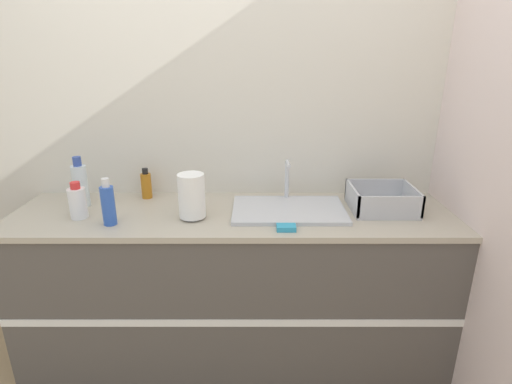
{
  "coord_description": "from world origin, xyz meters",
  "views": [
    {
      "loc": [
        0.12,
        -1.63,
        1.7
      ],
      "look_at": [
        0.12,
        0.27,
        1.03
      ],
      "focal_mm": 28.0,
      "sensor_mm": 36.0,
      "label": 1
    }
  ],
  "objects_px": {
    "sink": "(289,208)",
    "paper_towel_roll": "(192,196)",
    "bottle_amber": "(147,185)",
    "bottle_blue": "(109,204)",
    "bottle_clear": "(81,184)",
    "dish_rack": "(382,202)",
    "bottle_white_spray": "(78,202)"
  },
  "relations": [
    {
      "from": "sink",
      "to": "dish_rack",
      "type": "distance_m",
      "value": 0.49
    },
    {
      "from": "bottle_white_spray",
      "to": "bottle_blue",
      "type": "bearing_deg",
      "value": -24.21
    },
    {
      "from": "bottle_white_spray",
      "to": "paper_towel_roll",
      "type": "bearing_deg",
      "value": -0.76
    },
    {
      "from": "dish_rack",
      "to": "bottle_white_spray",
      "type": "distance_m",
      "value": 1.56
    },
    {
      "from": "paper_towel_roll",
      "to": "bottle_clear",
      "type": "xyz_separation_m",
      "value": [
        -0.62,
        0.17,
        0.0
      ]
    },
    {
      "from": "dish_rack",
      "to": "paper_towel_roll",
      "type": "bearing_deg",
      "value": -173.29
    },
    {
      "from": "paper_towel_roll",
      "to": "bottle_amber",
      "type": "distance_m",
      "value": 0.43
    },
    {
      "from": "sink",
      "to": "dish_rack",
      "type": "bearing_deg",
      "value": 2.73
    },
    {
      "from": "bottle_amber",
      "to": "bottle_clear",
      "type": "distance_m",
      "value": 0.34
    },
    {
      "from": "bottle_blue",
      "to": "bottle_white_spray",
      "type": "height_order",
      "value": "bottle_blue"
    },
    {
      "from": "dish_rack",
      "to": "bottle_amber",
      "type": "xyz_separation_m",
      "value": [
        -1.29,
        0.18,
        0.03
      ]
    },
    {
      "from": "sink",
      "to": "bottle_white_spray",
      "type": "relative_size",
      "value": 3.11
    },
    {
      "from": "sink",
      "to": "paper_towel_roll",
      "type": "height_order",
      "value": "sink"
    },
    {
      "from": "dish_rack",
      "to": "bottle_amber",
      "type": "distance_m",
      "value": 1.3
    },
    {
      "from": "bottle_clear",
      "to": "bottle_white_spray",
      "type": "bearing_deg",
      "value": -73.48
    },
    {
      "from": "paper_towel_roll",
      "to": "bottle_amber",
      "type": "xyz_separation_m",
      "value": [
        -0.31,
        0.3,
        -0.04
      ]
    },
    {
      "from": "sink",
      "to": "bottle_blue",
      "type": "height_order",
      "value": "sink"
    },
    {
      "from": "sink",
      "to": "bottle_amber",
      "type": "height_order",
      "value": "sink"
    },
    {
      "from": "bottle_amber",
      "to": "dish_rack",
      "type": "bearing_deg",
      "value": -8.1
    },
    {
      "from": "sink",
      "to": "bottle_amber",
      "type": "relative_size",
      "value": 3.36
    },
    {
      "from": "sink",
      "to": "bottle_white_spray",
      "type": "bearing_deg",
      "value": -175.45
    },
    {
      "from": "bottle_amber",
      "to": "bottle_white_spray",
      "type": "bearing_deg",
      "value": -132.43
    },
    {
      "from": "paper_towel_roll",
      "to": "bottle_blue",
      "type": "bearing_deg",
      "value": -169.08
    },
    {
      "from": "sink",
      "to": "bottle_blue",
      "type": "xyz_separation_m",
      "value": [
        -0.88,
        -0.17,
        0.09
      ]
    },
    {
      "from": "sink",
      "to": "bottle_clear",
      "type": "distance_m",
      "value": 1.12
    },
    {
      "from": "bottle_amber",
      "to": "bottle_white_spray",
      "type": "distance_m",
      "value": 0.39
    },
    {
      "from": "bottle_blue",
      "to": "bottle_clear",
      "type": "xyz_separation_m",
      "value": [
        -0.23,
        0.25,
        0.02
      ]
    },
    {
      "from": "dish_rack",
      "to": "bottle_blue",
      "type": "height_order",
      "value": "bottle_blue"
    },
    {
      "from": "bottle_amber",
      "to": "bottle_blue",
      "type": "height_order",
      "value": "bottle_blue"
    },
    {
      "from": "bottle_white_spray",
      "to": "bottle_clear",
      "type": "bearing_deg",
      "value": 106.52
    },
    {
      "from": "paper_towel_roll",
      "to": "bottle_clear",
      "type": "height_order",
      "value": "bottle_clear"
    },
    {
      "from": "dish_rack",
      "to": "bottle_clear",
      "type": "relative_size",
      "value": 1.2
    }
  ]
}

